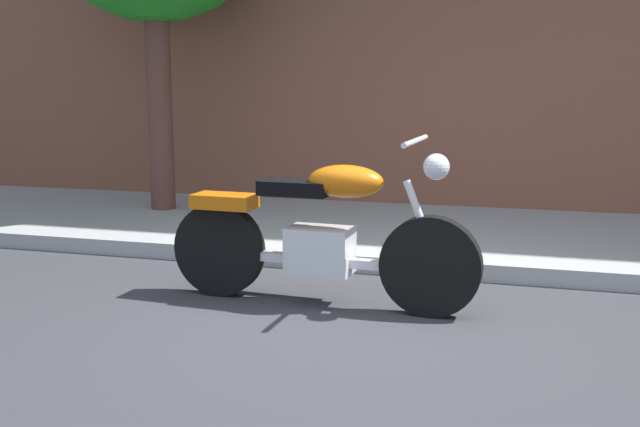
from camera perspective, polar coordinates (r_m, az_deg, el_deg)
name	(u,v)px	position (r m, az deg, el deg)	size (l,w,h in m)	color
ground_plane	(366,325)	(4.75, 3.55, -8.60)	(60.00, 60.00, 0.00)	#38383D
sidewalk	(422,234)	(7.16, 7.86, -1.61)	(24.24, 2.64, 0.14)	#A4A4A4
motorcycle	(320,237)	(5.04, 0.00, -1.81)	(2.20, 0.70, 1.17)	black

